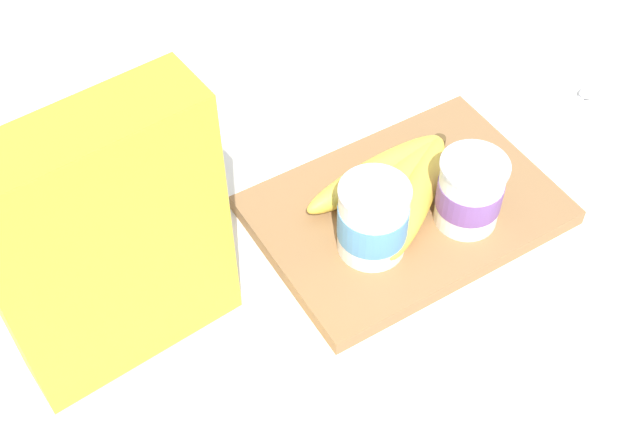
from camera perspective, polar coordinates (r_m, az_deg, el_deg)
ground_plane at (r=0.90m, az=5.82°, el=-0.15°), size 2.40×2.40×0.00m
cutting_board at (r=0.89m, az=5.87°, el=0.24°), size 0.31×0.22×0.02m
cereal_box at (r=0.72m, az=-14.20°, el=-2.15°), size 0.20×0.08×0.27m
yogurt_cup_front at (r=0.85m, az=10.22°, el=1.45°), size 0.07×0.07×0.08m
yogurt_cup_back at (r=0.82m, az=3.64°, el=-0.40°), size 0.07×0.07×0.08m
banana_bunch at (r=0.88m, az=5.37°, el=2.13°), size 0.19×0.14×0.04m
spoon at (r=1.07m, az=16.93°, el=7.62°), size 0.13×0.05×0.01m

